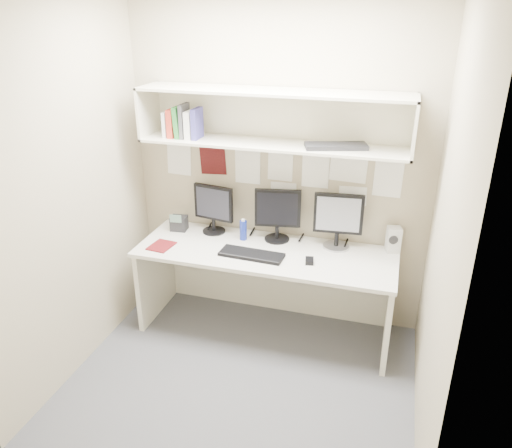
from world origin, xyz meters
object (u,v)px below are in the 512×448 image
(speaker, at_px, (393,239))
(maroon_notebook, at_px, (161,246))
(monitor_left, at_px, (213,206))
(desk_phone, at_px, (179,223))
(monitor_center, at_px, (278,212))
(desk, at_px, (265,291))
(keyboard, at_px, (252,255))
(monitor_right, at_px, (338,218))

(speaker, xyz_separation_m, maroon_notebook, (-1.74, -0.43, -0.09))
(monitor_left, distance_m, desk_phone, 0.34)
(monitor_left, distance_m, maroon_notebook, 0.54)
(maroon_notebook, bearing_deg, speaker, 20.37)
(speaker, height_order, desk_phone, speaker)
(maroon_notebook, bearing_deg, monitor_center, 31.34)
(monitor_center, distance_m, speaker, 0.91)
(monitor_center, bearing_deg, desk_phone, 173.26)
(monitor_center, xyz_separation_m, desk_phone, (-0.84, -0.05, -0.17))
(maroon_notebook, bearing_deg, monitor_left, 59.19)
(monitor_center, bearing_deg, maroon_notebook, -165.64)
(desk, height_order, desk_phone, desk_phone)
(monitor_center, distance_m, keyboard, 0.43)
(desk, relative_size, desk_phone, 12.59)
(desk, relative_size, monitor_left, 4.96)
(speaker, relative_size, maroon_notebook, 0.99)
(maroon_notebook, height_order, desk_phone, desk_phone)
(desk, bearing_deg, desk_phone, 168.42)
(monitor_center, height_order, maroon_notebook, monitor_center)
(speaker, bearing_deg, monitor_left, 167.05)
(monitor_left, bearing_deg, speaker, 11.28)
(maroon_notebook, bearing_deg, monitor_right, 22.94)
(monitor_center, distance_m, desk_phone, 0.86)
(monitor_right, xyz_separation_m, maroon_notebook, (-1.32, -0.39, -0.24))
(speaker, bearing_deg, maroon_notebook, 179.27)
(monitor_center, height_order, keyboard, monitor_center)
(maroon_notebook, bearing_deg, keyboard, 10.05)
(monitor_right, bearing_deg, keyboard, -155.23)
(monitor_right, relative_size, maroon_notebook, 2.17)
(monitor_left, relative_size, monitor_right, 0.92)
(monitor_right, xyz_separation_m, keyboard, (-0.59, -0.34, -0.23))
(keyboard, xyz_separation_m, maroon_notebook, (-0.73, -0.04, -0.01))
(desk, xyz_separation_m, monitor_left, (-0.51, 0.22, 0.59))
(monitor_center, bearing_deg, monitor_left, 169.54)
(monitor_center, bearing_deg, desk, -109.76)
(desk, height_order, monitor_left, monitor_left)
(monitor_left, relative_size, speaker, 2.02)
(monitor_left, height_order, monitor_center, monitor_center)
(keyboard, bearing_deg, desk_phone, 161.44)
(speaker, relative_size, desk_phone, 1.26)
(desk, relative_size, maroon_notebook, 9.87)
(maroon_notebook, relative_size, desk_phone, 1.28)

